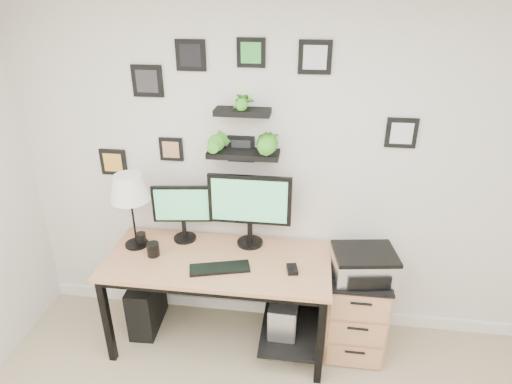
% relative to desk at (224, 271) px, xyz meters
% --- Properties ---
extents(room, '(4.00, 4.00, 4.00)m').
position_rel_desk_xyz_m(room, '(0.41, 0.32, -0.58)').
color(room, tan).
rests_on(room, ground).
extents(desk, '(1.60, 0.70, 0.75)m').
position_rel_desk_xyz_m(desk, '(0.00, 0.00, 0.00)').
color(desk, tan).
rests_on(desk, ground).
extents(monitor_left, '(0.44, 0.19, 0.45)m').
position_rel_desk_xyz_m(monitor_left, '(-0.34, 0.19, 0.39)').
color(monitor_left, black).
rests_on(monitor_left, desk).
extents(monitor_right, '(0.60, 0.19, 0.56)m').
position_rel_desk_xyz_m(monitor_right, '(0.16, 0.19, 0.46)').
color(monitor_right, black).
rests_on(monitor_right, desk).
extents(keyboard, '(0.43, 0.24, 0.02)m').
position_rel_desk_xyz_m(keyboard, '(0.01, -0.16, 0.13)').
color(keyboard, black).
rests_on(keyboard, desk).
extents(mouse, '(0.09, 0.12, 0.03)m').
position_rel_desk_xyz_m(mouse, '(0.50, -0.11, 0.14)').
color(mouse, black).
rests_on(mouse, desk).
extents(table_lamp, '(0.28, 0.28, 0.57)m').
position_rel_desk_xyz_m(table_lamp, '(-0.68, 0.07, 0.58)').
color(table_lamp, black).
rests_on(table_lamp, desk).
extents(mug, '(0.09, 0.09, 0.10)m').
position_rel_desk_xyz_m(mug, '(-0.50, -0.05, 0.17)').
color(mug, black).
rests_on(mug, desk).
extents(pen_cup, '(0.07, 0.07, 0.09)m').
position_rel_desk_xyz_m(pen_cup, '(-0.64, 0.08, 0.17)').
color(pen_cup, black).
rests_on(pen_cup, desk).
extents(pc_tower_black, '(0.21, 0.44, 0.43)m').
position_rel_desk_xyz_m(pc_tower_black, '(-0.65, 0.05, -0.41)').
color(pc_tower_black, black).
rests_on(pc_tower_black, ground).
extents(pc_tower_grey, '(0.21, 0.46, 0.45)m').
position_rel_desk_xyz_m(pc_tower_grey, '(0.45, 0.01, -0.40)').
color(pc_tower_grey, gray).
rests_on(pc_tower_grey, ground).
extents(file_cabinet, '(0.43, 0.53, 0.67)m').
position_rel_desk_xyz_m(file_cabinet, '(0.97, 0.06, -0.29)').
color(file_cabinet, tan).
rests_on(file_cabinet, ground).
extents(printer, '(0.46, 0.39, 0.19)m').
position_rel_desk_xyz_m(printer, '(0.99, 0.02, 0.14)').
color(printer, silver).
rests_on(printer, file_cabinet).
extents(wall_decor, '(2.27, 0.18, 1.01)m').
position_rel_desk_xyz_m(wall_decor, '(0.09, 0.26, 1.04)').
color(wall_decor, black).
rests_on(wall_decor, ground).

